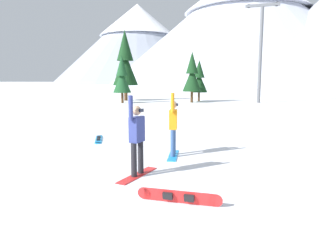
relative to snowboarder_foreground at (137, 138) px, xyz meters
The scene contains 12 objects.
ground_plane 3.77m from the snowboarder_foreground, 168.68° to the right, with size 800.00×800.00×0.00m, color white.
snowboarder_foreground is the anchor object (origin of this frame).
snowboarder_midground 2.30m from the snowboarder_foreground, 83.50° to the left, with size 0.60×1.52×2.06m.
loose_snowboard_far_spare 2.24m from the snowboarder_foreground, 43.08° to the right, with size 1.74×0.21×0.28m.
loose_snowboard_near_right 5.35m from the snowboarder_foreground, 131.55° to the left, with size 1.13×1.77×0.09m.
pine_tree_broad 25.83m from the snowboarder_foreground, 117.36° to the left, with size 1.92×1.92×5.11m.
pine_tree_tall 30.18m from the snowboarder_foreground, 116.44° to the left, with size 3.04×3.04×8.39m.
pine_tree_twin 28.68m from the snowboarder_foreground, 99.24° to the left, with size 1.97×1.97×4.79m.
pine_tree_slender 26.67m from the snowboarder_foreground, 100.69° to the left, with size 2.08×2.08×5.57m.
ski_lift_tower 28.55m from the snowboarder_foreground, 85.65° to the left, with size 3.50×0.36×10.48m.
peak_central_summit 230.88m from the snowboarder_foreground, 113.59° to the left, with size 125.04×125.04×58.16m.
peak_east_ridge 192.30m from the snowboarder_foreground, 93.50° to the left, with size 164.67×164.67×69.78m.
Camera 1 is at (6.69, -6.29, 2.44)m, focal length 32.67 mm.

